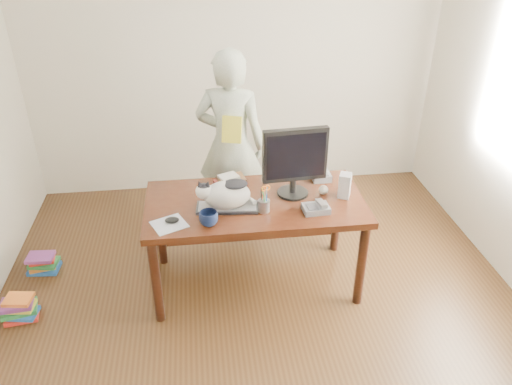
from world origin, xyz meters
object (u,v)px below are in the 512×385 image
(desk, at_px, (254,212))
(calculator, at_px, (320,175))
(book_pile_a, at_px, (20,308))
(phone, at_px, (316,208))
(person, at_px, (231,145))
(coffee_mug, at_px, (209,218))
(monitor, at_px, (295,159))
(keyboard, at_px, (227,207))
(book_pile_b, at_px, (43,263))
(cat, at_px, (225,194))
(speaker, at_px, (345,185))
(baseball, at_px, (323,190))
(pen_cup, at_px, (264,204))
(book_stack, at_px, (230,181))
(mouse, at_px, (172,220))

(desk, distance_m, calculator, 0.62)
(book_pile_a, bearing_deg, calculator, 11.92)
(phone, relative_size, person, 0.11)
(coffee_mug, relative_size, person, 0.08)
(book_pile_a, bearing_deg, monitor, 6.91)
(keyboard, height_order, person, person)
(book_pile_b, bearing_deg, cat, -16.21)
(coffee_mug, relative_size, speaker, 0.70)
(baseball, distance_m, person, 1.00)
(baseball, bearing_deg, pen_cup, -158.49)
(desk, xyz_separation_m, book_pile_b, (-1.72, 0.27, -0.53))
(monitor, bearing_deg, book_stack, 150.55)
(monitor, height_order, book_stack, monitor)
(speaker, bearing_deg, calculator, 133.76)
(person, bearing_deg, desk, 115.84)
(phone, xyz_separation_m, book_stack, (-0.57, 0.45, 0.01))
(monitor, height_order, phone, monitor)
(monitor, height_order, mouse, monitor)
(cat, distance_m, pen_cup, 0.28)
(pen_cup, bearing_deg, calculator, 40.46)
(monitor, bearing_deg, person, 113.48)
(calculator, bearing_deg, baseball, -99.31)
(keyboard, height_order, monitor, monitor)
(cat, xyz_separation_m, speaker, (0.89, 0.07, -0.03))
(coffee_mug, distance_m, phone, 0.77)
(monitor, xyz_separation_m, person, (-0.40, 0.77, -0.21))
(pen_cup, height_order, coffee_mug, pen_cup)
(baseball, bearing_deg, mouse, -167.12)
(keyboard, distance_m, book_pile_a, 1.69)
(calculator, bearing_deg, coffee_mug, -149.27)
(person, bearing_deg, book_pile_b, 33.38)
(pen_cup, xyz_separation_m, book_pile_a, (-1.80, -0.05, -0.72))
(monitor, distance_m, mouse, 0.97)
(monitor, xyz_separation_m, baseball, (0.23, -0.01, -0.27))
(phone, relative_size, calculator, 0.98)
(phone, bearing_deg, book_stack, 137.72)
(cat, height_order, calculator, cat)
(cat, distance_m, book_pile_a, 1.72)
(cat, xyz_separation_m, book_pile_b, (-1.50, 0.44, -0.80))
(cat, bearing_deg, baseball, 15.10)
(desk, distance_m, cat, 0.39)
(desk, relative_size, monitor, 3.00)
(keyboard, height_order, baseball, baseball)
(pen_cup, bearing_deg, book_stack, 116.55)
(book_stack, bearing_deg, person, 68.05)
(book_pile_a, bearing_deg, phone, 0.14)
(person, relative_size, book_pile_a, 6.19)
(cat, relative_size, speaker, 2.33)
(book_stack, xyz_separation_m, person, (0.05, 0.55, 0.05))
(baseball, bearing_deg, person, 129.07)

